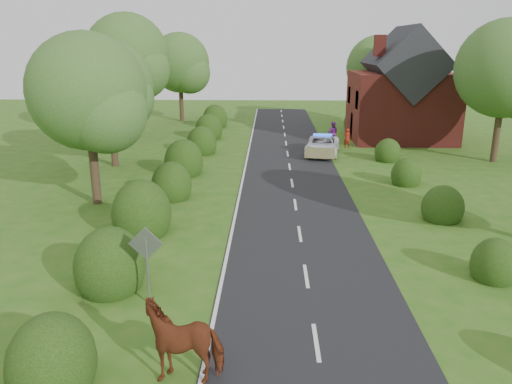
{
  "coord_description": "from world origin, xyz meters",
  "views": [
    {
      "loc": [
        -1.29,
        -11.79,
        7.77
      ],
      "look_at": [
        -1.91,
        9.86,
        1.3
      ],
      "focal_mm": 35.0,
      "sensor_mm": 36.0,
      "label": 1
    }
  ],
  "objects_px": {
    "cow": "(185,343)",
    "pedestrian_purple": "(333,133)",
    "road_sign": "(146,254)",
    "pedestrian_red": "(347,138)",
    "police_van": "(322,145)"
  },
  "relations": [
    {
      "from": "cow",
      "to": "pedestrian_red",
      "type": "xyz_separation_m",
      "value": [
        7.95,
        27.61,
        -0.05
      ]
    },
    {
      "from": "pedestrian_red",
      "to": "pedestrian_purple",
      "type": "relative_size",
      "value": 0.87
    },
    {
      "from": "police_van",
      "to": "pedestrian_purple",
      "type": "height_order",
      "value": "pedestrian_purple"
    },
    {
      "from": "road_sign",
      "to": "police_van",
      "type": "height_order",
      "value": "road_sign"
    },
    {
      "from": "road_sign",
      "to": "pedestrian_red",
      "type": "xyz_separation_m",
      "value": [
        9.63,
        24.29,
        -0.89
      ]
    },
    {
      "from": "cow",
      "to": "pedestrian_red",
      "type": "relative_size",
      "value": 1.5
    },
    {
      "from": "police_van",
      "to": "pedestrian_purple",
      "type": "relative_size",
      "value": 2.97
    },
    {
      "from": "police_van",
      "to": "cow",
      "type": "bearing_deg",
      "value": -93.22
    },
    {
      "from": "pedestrian_red",
      "to": "police_van",
      "type": "bearing_deg",
      "value": 52.39
    },
    {
      "from": "pedestrian_red",
      "to": "pedestrian_purple",
      "type": "bearing_deg",
      "value": -58.73
    },
    {
      "from": "cow",
      "to": "pedestrian_purple",
      "type": "bearing_deg",
      "value": 163.43
    },
    {
      "from": "pedestrian_red",
      "to": "pedestrian_purple",
      "type": "distance_m",
      "value": 2.01
    },
    {
      "from": "cow",
      "to": "police_van",
      "type": "xyz_separation_m",
      "value": [
        5.82,
        25.25,
        -0.13
      ]
    },
    {
      "from": "road_sign",
      "to": "pedestrian_red",
      "type": "distance_m",
      "value": 26.15
    },
    {
      "from": "road_sign",
      "to": "police_van",
      "type": "relative_size",
      "value": 0.48
    }
  ]
}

